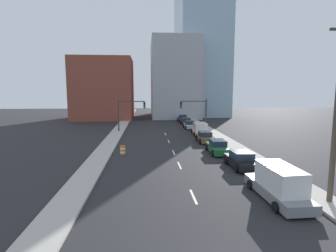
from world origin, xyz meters
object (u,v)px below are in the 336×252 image
object	(u,v)px
box_truck_gray	(279,184)
box_truck_tan	(200,129)
traffic_signal_left	(127,110)
sedan_green	(218,147)
sedan_silver	(190,125)
sedan_black	(241,160)
sedan_blue	(183,118)
sedan_maroon	(186,121)
traffic_signal_right	(198,110)
sedan_brown	(205,137)
traffic_barrel	(123,150)

from	to	relation	value
box_truck_gray	box_truck_tan	size ratio (longest dim) A/B	1.01
traffic_signal_left	box_truck_gray	distance (m)	31.11
traffic_signal_left	sedan_green	bearing A→B (deg)	-55.58
box_truck_tan	sedan_silver	xyz separation A→B (m)	(-0.45, 6.77, -0.24)
sedan_black	sedan_blue	xyz separation A→B (m)	(-0.22, 36.50, 0.02)
sedan_black	sedan_maroon	bearing A→B (deg)	88.80
traffic_signal_right	sedan_green	distance (m)	16.43
sedan_blue	sedan_brown	bearing A→B (deg)	-91.25
traffic_signal_left	sedan_brown	bearing A→B (deg)	-41.62
traffic_signal_right	sedan_blue	xyz separation A→B (m)	(-0.55, 14.72, -2.94)
sedan_blue	sedan_maroon	bearing A→B (deg)	-90.80
sedan_black	box_truck_tan	world-z (taller)	box_truck_tan
sedan_black	sedan_brown	distance (m)	11.98
traffic_barrel	sedan_brown	bearing A→B (deg)	30.57
sedan_brown	sedan_maroon	bearing A→B (deg)	89.76
box_truck_tan	sedan_blue	size ratio (longest dim) A/B	1.26
sedan_black	sedan_blue	bearing A→B (deg)	88.66
sedan_black	sedan_maroon	size ratio (longest dim) A/B	0.98
traffic_barrel	sedan_brown	xyz separation A→B (m)	(10.40, 6.14, 0.19)
traffic_barrel	sedan_silver	distance (m)	21.87
box_truck_gray	traffic_barrel	bearing A→B (deg)	129.25
sedan_black	box_truck_tan	bearing A→B (deg)	88.35
traffic_barrel	sedan_maroon	world-z (taller)	sedan_maroon
traffic_barrel	sedan_green	world-z (taller)	sedan_green
traffic_signal_right	box_truck_tan	bearing A→B (deg)	-95.40
sedan_maroon	traffic_signal_right	bearing A→B (deg)	-89.74
traffic_signal_left	box_truck_tan	xyz separation A→B (m)	(11.64, -3.58, -2.73)
traffic_signal_right	traffic_barrel	bearing A→B (deg)	-125.39
traffic_barrel	sedan_silver	world-z (taller)	sedan_silver
traffic_signal_left	sedan_black	xyz separation A→B (m)	(11.65, -21.78, -2.95)
sedan_brown	box_truck_tan	xyz separation A→B (m)	(0.60, 6.24, 0.23)
box_truck_tan	sedan_brown	bearing A→B (deg)	-92.29
sedan_black	box_truck_tan	xyz separation A→B (m)	(-0.01, 18.21, 0.22)
traffic_signal_left	sedan_maroon	size ratio (longest dim) A/B	1.25
sedan_black	sedan_brown	xyz separation A→B (m)	(-0.61, 11.97, -0.01)
box_truck_gray	sedan_black	size ratio (longest dim) A/B	1.34
sedan_brown	sedan_blue	distance (m)	24.54
sedan_brown	sedan_silver	distance (m)	13.01
traffic_signal_right	sedan_black	world-z (taller)	traffic_signal_right
sedan_brown	sedan_maroon	world-z (taller)	sedan_brown
box_truck_gray	sedan_green	world-z (taller)	box_truck_gray
box_truck_gray	sedan_silver	world-z (taller)	box_truck_gray
traffic_signal_left	sedan_blue	bearing A→B (deg)	52.16
traffic_barrel	traffic_signal_left	bearing A→B (deg)	92.31
sedan_blue	box_truck_gray	bearing A→B (deg)	-90.35
sedan_black	sedan_blue	distance (m)	36.50
traffic_signal_right	box_truck_tan	size ratio (longest dim) A/B	0.96
box_truck_tan	sedan_maroon	size ratio (longest dim) A/B	1.30
traffic_signal_right	sedan_green	bearing A→B (deg)	-93.29
sedan_maroon	sedan_blue	bearing A→B (deg)	86.14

